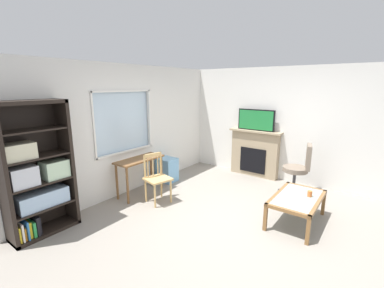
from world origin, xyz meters
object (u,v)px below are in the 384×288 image
(bookshelf, at_px, (36,176))
(fireplace, at_px, (255,153))
(desk_under_window, at_px, (140,165))
(office_chair, at_px, (300,166))
(sippy_cup, at_px, (310,194))
(wooden_chair, at_px, (157,178))
(tv, at_px, (256,120))
(plastic_drawer_unit, at_px, (167,170))
(coffee_table, at_px, (297,200))

(bookshelf, relative_size, fireplace, 1.57)
(desk_under_window, distance_m, office_chair, 3.16)
(sippy_cup, bearing_deg, bookshelf, 130.89)
(desk_under_window, distance_m, wooden_chair, 0.54)
(desk_under_window, height_order, office_chair, office_chair)
(wooden_chair, height_order, tv, tv)
(fireplace, bearing_deg, wooden_chair, 160.83)
(wooden_chair, distance_m, tv, 2.69)
(wooden_chair, bearing_deg, fireplace, -19.17)
(fireplace, distance_m, tv, 0.79)
(bookshelf, xyz_separation_m, sippy_cup, (2.64, -3.05, -0.40))
(plastic_drawer_unit, distance_m, fireplace, 2.09)
(plastic_drawer_unit, bearing_deg, bookshelf, 178.66)
(wooden_chair, xyz_separation_m, plastic_drawer_unit, (0.90, 0.56, -0.20))
(plastic_drawer_unit, height_order, coffee_table, plastic_drawer_unit)
(plastic_drawer_unit, bearing_deg, desk_under_window, -176.58)
(tv, xyz_separation_m, coffee_table, (-1.64, -1.43, -0.96))
(bookshelf, height_order, sippy_cup, bookshelf)
(desk_under_window, xyz_separation_m, coffee_table, (0.70, -2.79, -0.22))
(coffee_table, relative_size, sippy_cup, 12.13)
(tv, bearing_deg, sippy_cup, -133.87)
(plastic_drawer_unit, height_order, sippy_cup, plastic_drawer_unit)
(bookshelf, bearing_deg, tv, -19.46)
(fireplace, xyz_separation_m, sippy_cup, (-1.54, -1.58, -0.07))
(plastic_drawer_unit, bearing_deg, fireplace, -42.72)
(tv, relative_size, coffee_table, 0.79)
(plastic_drawer_unit, height_order, office_chair, office_chair)
(sippy_cup, bearing_deg, wooden_chair, 110.10)
(bookshelf, distance_m, tv, 4.44)
(wooden_chair, xyz_separation_m, fireplace, (2.42, -0.84, 0.09))
(desk_under_window, relative_size, wooden_chair, 1.10)
(office_chair, bearing_deg, desk_under_window, 127.64)
(desk_under_window, xyz_separation_m, fireplace, (2.36, -1.36, -0.05))
(wooden_chair, height_order, plastic_drawer_unit, wooden_chair)
(plastic_drawer_unit, bearing_deg, tv, -43.06)
(bookshelf, height_order, fireplace, bookshelf)
(fireplace, xyz_separation_m, coffee_table, (-1.66, -1.43, -0.18))
(coffee_table, xyz_separation_m, sippy_cup, (0.12, -0.15, 0.10))
(desk_under_window, distance_m, fireplace, 2.72)
(fireplace, distance_m, sippy_cup, 2.21)
(bookshelf, distance_m, desk_under_window, 1.84)
(wooden_chair, bearing_deg, tv, -19.30)
(tv, relative_size, office_chair, 0.86)
(bookshelf, bearing_deg, office_chair, -34.91)
(coffee_table, bearing_deg, fireplace, 40.82)
(fireplace, relative_size, tv, 1.42)
(bookshelf, bearing_deg, coffee_table, -49.04)
(plastic_drawer_unit, xyz_separation_m, tv, (1.51, -1.41, 1.07))
(fireplace, xyz_separation_m, office_chair, (-0.43, -1.14, 0.00))
(wooden_chair, relative_size, office_chair, 0.90)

